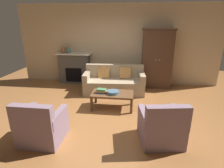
# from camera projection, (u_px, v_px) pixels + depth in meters

# --- Properties ---
(ground_plane) EXTENTS (9.60, 9.60, 0.00)m
(ground_plane) POSITION_uv_depth(u_px,v_px,m) (107.00, 113.00, 4.65)
(ground_plane) COLOR #9E6638
(back_wall) EXTENTS (7.20, 0.10, 2.80)m
(back_wall) POSITION_uv_depth(u_px,v_px,m) (117.00, 45.00, 6.58)
(back_wall) COLOR beige
(back_wall) RESTS_ON ground
(fireplace) EXTENTS (1.26, 0.48, 1.12)m
(fireplace) POSITION_uv_depth(u_px,v_px,m) (75.00, 68.00, 6.80)
(fireplace) COLOR #4C4947
(fireplace) RESTS_ON ground
(armoire) EXTENTS (1.06, 0.57, 2.00)m
(armoire) POSITION_uv_depth(u_px,v_px,m) (157.00, 58.00, 6.24)
(armoire) COLOR #472D1E
(armoire) RESTS_ON ground
(couch) EXTENTS (1.97, 0.99, 0.86)m
(couch) POSITION_uv_depth(u_px,v_px,m) (114.00, 83.00, 5.95)
(couch) COLOR tan
(couch) RESTS_ON ground
(coffee_table) EXTENTS (1.10, 0.60, 0.42)m
(coffee_table) POSITION_uv_depth(u_px,v_px,m) (112.00, 95.00, 4.83)
(coffee_table) COLOR brown
(coffee_table) RESTS_ON ground
(fruit_bowl) EXTENTS (0.32, 0.32, 0.08)m
(fruit_bowl) POSITION_uv_depth(u_px,v_px,m) (113.00, 92.00, 4.76)
(fruit_bowl) COLOR slate
(fruit_bowl) RESTS_ON coffee_table
(book_stack) EXTENTS (0.26, 0.19, 0.11)m
(book_stack) POSITION_uv_depth(u_px,v_px,m) (102.00, 91.00, 4.82)
(book_stack) COLOR #38569E
(book_stack) RESTS_ON coffee_table
(mantel_vase_terracotta) EXTENTS (0.14, 0.14, 0.21)m
(mantel_vase_terracotta) POSITION_uv_depth(u_px,v_px,m) (63.00, 50.00, 6.61)
(mantel_vase_terracotta) COLOR #A86042
(mantel_vase_terracotta) RESTS_ON fireplace
(mantel_vase_jade) EXTENTS (0.15, 0.15, 0.19)m
(mantel_vase_jade) POSITION_uv_depth(u_px,v_px,m) (69.00, 50.00, 6.59)
(mantel_vase_jade) COLOR slate
(mantel_vase_jade) RESTS_ON fireplace
(armchair_near_left) EXTENTS (0.78, 0.77, 0.88)m
(armchair_near_left) POSITION_uv_depth(u_px,v_px,m) (42.00, 127.00, 3.48)
(armchair_near_left) COLOR gray
(armchair_near_left) RESTS_ON ground
(armchair_near_right) EXTENTS (0.88, 0.88, 0.88)m
(armchair_near_right) POSITION_uv_depth(u_px,v_px,m) (161.00, 127.00, 3.45)
(armchair_near_right) COLOR gray
(armchair_near_right) RESTS_ON ground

